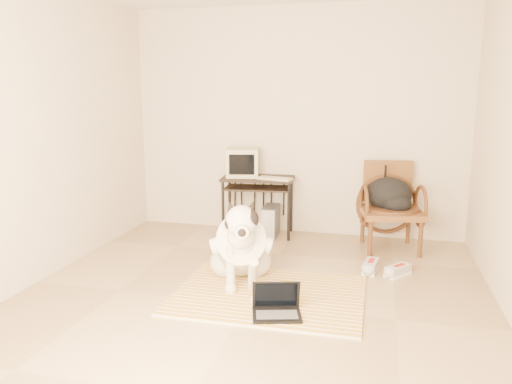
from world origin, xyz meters
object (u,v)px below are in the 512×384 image
(crt_monitor, at_px, (243,162))
(pc_tower, at_px, (271,221))
(computer_desk, at_px, (258,186))
(backpack, at_px, (390,196))
(rattan_chair, at_px, (390,206))
(laptop, at_px, (276,307))
(dog, at_px, (241,248))

(crt_monitor, xyz_separation_m, pc_tower, (0.36, -0.05, -0.69))
(computer_desk, xyz_separation_m, backpack, (1.53, -0.21, -0.00))
(rattan_chair, distance_m, backpack, 0.14)
(laptop, distance_m, backpack, 2.18)
(computer_desk, bearing_deg, backpack, -7.81)
(dog, xyz_separation_m, computer_desk, (-0.23, 1.56, 0.27))
(dog, distance_m, crt_monitor, 1.73)
(dog, bearing_deg, crt_monitor, 104.80)
(dog, xyz_separation_m, backpack, (1.30, 1.35, 0.27))
(crt_monitor, distance_m, rattan_chair, 1.79)
(computer_desk, distance_m, crt_monitor, 0.33)
(pc_tower, bearing_deg, dog, -87.69)
(computer_desk, relative_size, crt_monitor, 2.03)
(dog, xyz_separation_m, pc_tower, (-0.06, 1.54, -0.16))
(crt_monitor, bearing_deg, dog, -75.20)
(rattan_chair, bearing_deg, laptop, -113.48)
(computer_desk, bearing_deg, rattan_chair, -5.58)
(backpack, bearing_deg, computer_desk, 172.19)
(laptop, xyz_separation_m, backpack, (0.86, 1.93, 0.53))
(dog, distance_m, pc_tower, 1.55)
(rattan_chair, bearing_deg, computer_desk, 174.42)
(laptop, relative_size, pc_tower, 1.07)
(crt_monitor, bearing_deg, rattan_chair, -6.05)
(pc_tower, bearing_deg, rattan_chair, -5.57)
(dog, height_order, laptop, dog)
(computer_desk, xyz_separation_m, rattan_chair, (1.54, -0.15, -0.13))
(laptop, bearing_deg, rattan_chair, 66.52)
(dog, distance_m, backpack, 1.89)
(laptop, height_order, rattan_chair, rattan_chair)
(dog, xyz_separation_m, crt_monitor, (-0.42, 1.59, 0.53))
(crt_monitor, distance_m, backpack, 1.76)
(crt_monitor, height_order, rattan_chair, crt_monitor)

